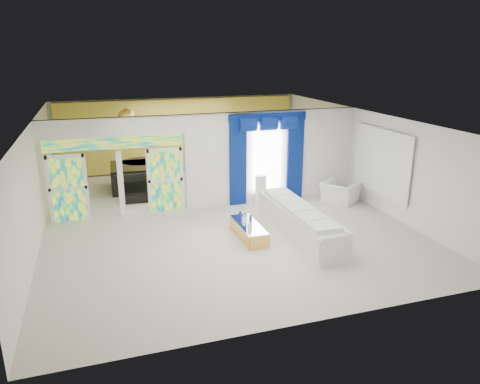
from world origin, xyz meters
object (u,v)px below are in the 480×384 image
object	(u,v)px
white_sofa	(299,223)
coffee_table	(249,231)
armchair	(340,192)
grand_piano	(130,177)
console_table	(269,197)

from	to	relation	value
white_sofa	coffee_table	distance (m)	1.40
armchair	grand_piano	size ratio (longest dim) A/B	0.61
armchair	coffee_table	bearing A→B (deg)	83.14
coffee_table	console_table	world-z (taller)	coffee_table
coffee_table	console_table	distance (m)	3.11
console_table	white_sofa	bearing A→B (deg)	-95.35
armchair	grand_piano	xyz separation A→B (m)	(-6.47, 3.69, 0.10)
coffee_table	armchair	bearing A→B (deg)	26.00
console_table	grand_piano	bearing A→B (deg)	145.66
console_table	grand_piano	world-z (taller)	grand_piano
console_table	armchair	bearing A→B (deg)	-19.35
white_sofa	grand_piano	world-z (taller)	grand_piano
console_table	coffee_table	bearing A→B (deg)	-121.56
white_sofa	coffee_table	size ratio (longest dim) A/B	2.35
grand_piano	coffee_table	bearing A→B (deg)	-62.24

